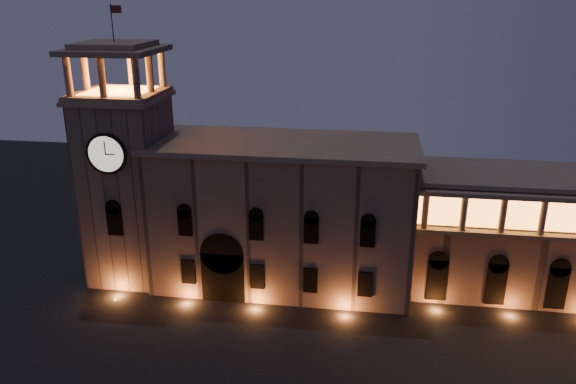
% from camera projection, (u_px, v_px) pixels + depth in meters
% --- Properties ---
extents(government_building, '(30.80, 12.80, 17.60)m').
position_uv_depth(government_building, '(282.00, 214.00, 66.35)').
color(government_building, '#775D4E').
rests_on(government_building, ground).
extents(clock_tower, '(9.80, 9.80, 32.40)m').
position_uv_depth(clock_tower, '(128.00, 180.00, 66.70)').
color(clock_tower, '#775D4E').
rests_on(clock_tower, ground).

